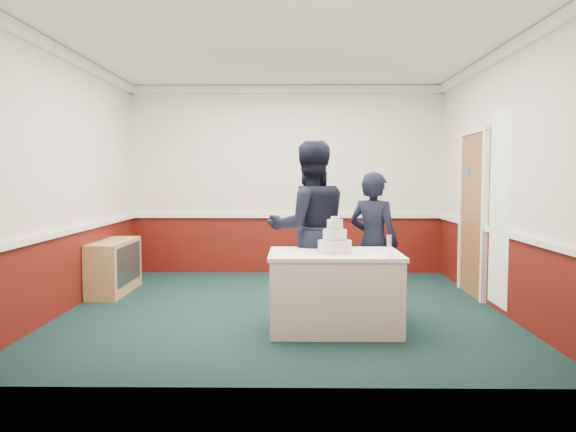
{
  "coord_description": "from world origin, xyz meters",
  "views": [
    {
      "loc": [
        0.14,
        -6.53,
        1.55
      ],
      "look_at": [
        0.06,
        -0.1,
        1.1
      ],
      "focal_mm": 35.0,
      "sensor_mm": 36.0,
      "label": 1
    }
  ],
  "objects_px": {
    "sideboard": "(114,267)",
    "cake_table": "(335,290)",
    "wedding_cake": "(335,241)",
    "champagne_flute": "(389,242)",
    "person_man": "(310,229)",
    "person_woman": "(373,243)",
    "cake_knife": "(333,255)"
  },
  "relations": [
    {
      "from": "sideboard",
      "to": "cake_table",
      "type": "height_order",
      "value": "cake_table"
    },
    {
      "from": "wedding_cake",
      "to": "champagne_flute",
      "type": "xyz_separation_m",
      "value": [
        0.5,
        -0.28,
        0.03
      ]
    },
    {
      "from": "sideboard",
      "to": "person_man",
      "type": "relative_size",
      "value": 0.62
    },
    {
      "from": "person_woman",
      "to": "sideboard",
      "type": "bearing_deg",
      "value": 15.59
    },
    {
      "from": "cake_table",
      "to": "cake_knife",
      "type": "bearing_deg",
      "value": -98.53
    },
    {
      "from": "cake_table",
      "to": "cake_knife",
      "type": "height_order",
      "value": "cake_knife"
    },
    {
      "from": "sideboard",
      "to": "wedding_cake",
      "type": "bearing_deg",
      "value": -32.28
    },
    {
      "from": "cake_knife",
      "to": "champagne_flute",
      "type": "xyz_separation_m",
      "value": [
        0.53,
        -0.08,
        0.14
      ]
    },
    {
      "from": "wedding_cake",
      "to": "person_woman",
      "type": "distance_m",
      "value": 0.83
    },
    {
      "from": "sideboard",
      "to": "cake_table",
      "type": "relative_size",
      "value": 0.91
    },
    {
      "from": "sideboard",
      "to": "cake_table",
      "type": "xyz_separation_m",
      "value": [
        2.82,
        -1.78,
        0.05
      ]
    },
    {
      "from": "champagne_flute",
      "to": "cake_table",
      "type": "bearing_deg",
      "value": 150.75
    },
    {
      "from": "cake_table",
      "to": "person_woman",
      "type": "relative_size",
      "value": 0.82
    },
    {
      "from": "wedding_cake",
      "to": "sideboard",
      "type": "bearing_deg",
      "value": 147.72
    },
    {
      "from": "sideboard",
      "to": "person_man",
      "type": "height_order",
      "value": "person_man"
    },
    {
      "from": "person_woman",
      "to": "person_man",
      "type": "bearing_deg",
      "value": 40.64
    },
    {
      "from": "person_man",
      "to": "person_woman",
      "type": "xyz_separation_m",
      "value": [
        0.72,
        0.08,
        -0.17
      ]
    },
    {
      "from": "cake_table",
      "to": "wedding_cake",
      "type": "relative_size",
      "value": 3.63
    },
    {
      "from": "person_man",
      "to": "cake_knife",
      "type": "bearing_deg",
      "value": 91.79
    },
    {
      "from": "sideboard",
      "to": "wedding_cake",
      "type": "relative_size",
      "value": 3.3
    },
    {
      "from": "champagne_flute",
      "to": "person_man",
      "type": "distance_m",
      "value": 1.14
    },
    {
      "from": "cake_table",
      "to": "champagne_flute",
      "type": "relative_size",
      "value": 6.44
    },
    {
      "from": "person_man",
      "to": "champagne_flute",
      "type": "bearing_deg",
      "value": 117.3
    },
    {
      "from": "wedding_cake",
      "to": "cake_knife",
      "type": "xyz_separation_m",
      "value": [
        -0.03,
        -0.2,
        -0.11
      ]
    },
    {
      "from": "cake_table",
      "to": "person_man",
      "type": "distance_m",
      "value": 0.86
    },
    {
      "from": "wedding_cake",
      "to": "person_woman",
      "type": "xyz_separation_m",
      "value": [
        0.48,
        0.67,
        -0.1
      ]
    },
    {
      "from": "wedding_cake",
      "to": "champagne_flute",
      "type": "distance_m",
      "value": 0.57
    },
    {
      "from": "champagne_flute",
      "to": "person_man",
      "type": "height_order",
      "value": "person_man"
    },
    {
      "from": "cake_table",
      "to": "wedding_cake",
      "type": "xyz_separation_m",
      "value": [
        0.0,
        0.0,
        0.5
      ]
    },
    {
      "from": "cake_table",
      "to": "cake_knife",
      "type": "xyz_separation_m",
      "value": [
        -0.03,
        -0.2,
        0.39
      ]
    },
    {
      "from": "cake_table",
      "to": "person_woman",
      "type": "height_order",
      "value": "person_woman"
    },
    {
      "from": "sideboard",
      "to": "cake_table",
      "type": "bearing_deg",
      "value": -32.28
    }
  ]
}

